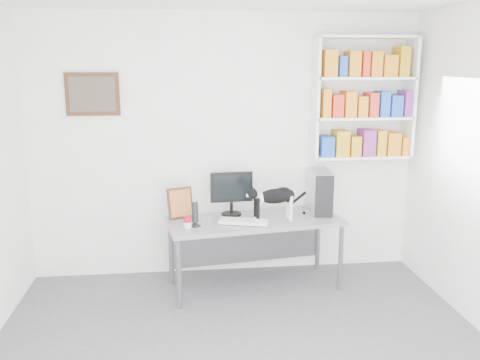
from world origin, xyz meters
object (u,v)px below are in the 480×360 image
Objects in this scene: cat at (275,204)px; bookshelf at (363,98)px; pc_tower at (320,192)px; speaker at (195,214)px; desk at (255,253)px; keyboard at (244,221)px; soup_can at (187,222)px; leaning_print at (180,202)px; monitor at (231,193)px.

bookshelf is at bearing 11.58° from cat.
pc_tower is (-0.46, -0.15, -0.93)m from bookshelf.
cat is at bearing -156.97° from bookshelf.
bookshelf is at bearing 12.89° from speaker.
desk is 3.90× the size of pc_tower.
keyboard is (-0.12, -0.11, 0.37)m from desk.
cat is (-0.51, -0.26, -0.05)m from pc_tower.
desk is 0.91m from pc_tower.
pc_tower is 4.05× the size of soup_can.
keyboard is 0.85× the size of cat.
pc_tower is 0.58m from cat.
leaning_print is 0.57× the size of cat.
monitor reaches higher than cat.
monitor reaches higher than soup_can.
bookshelf is 3.94× the size of leaning_print.
cat is at bearing 6.83° from soup_can.
monitor is 1.43× the size of leaning_print.
cat is at bearing -34.57° from leaning_print.
bookshelf reaches higher than desk.
bookshelf is 2.75× the size of monitor.
soup_can is at bearing -143.83° from monitor.
speaker is at bearing -160.10° from keyboard.
soup_can is at bearing -99.21° from leaning_print.
desk is 0.77m from speaker.
monitor reaches higher than speaker.
bookshelf is 2.17m from soup_can.
cat reaches higher than desk.
desk is 6.97× the size of speaker.
leaning_print is (-1.41, -0.04, -0.06)m from pc_tower.
pc_tower is at bearing 15.78° from cat.
soup_can is (-0.54, -0.07, 0.04)m from keyboard.
cat is (0.84, 0.10, 0.12)m from soup_can.
monitor is at bearing 122.67° from keyboard.
keyboard is 0.54m from soup_can.
speaker reaches higher than soup_can.
soup_can is at bearing 175.38° from cat.
monitor is at bearing -176.55° from pc_tower.
speaker is (-0.46, -0.03, 0.10)m from keyboard.
leaning_print is at bearing 172.85° from keyboard.
bookshelf is 1.65m from monitor.
leaning_print is at bearing 161.02° from desk.
speaker is (-1.28, -0.33, -0.10)m from pc_tower.
speaker is at bearing -164.70° from bookshelf.
pc_tower is 1.32m from speaker.
keyboard is 0.89m from pc_tower.
leaning_print is (-0.14, 0.29, 0.04)m from speaker.
keyboard is 0.48m from speaker.
monitor reaches higher than pc_tower.
pc_tower reaches higher than keyboard.
bookshelf reaches higher than keyboard.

